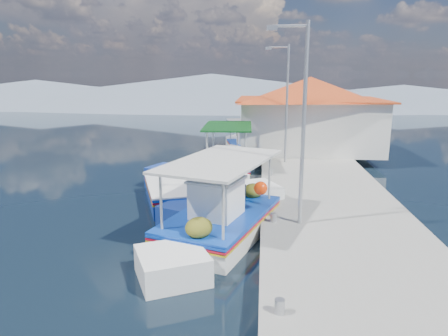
{
  "coord_description": "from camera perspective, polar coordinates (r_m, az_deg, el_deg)",
  "views": [
    {
      "loc": [
        3.4,
        -10.02,
        5.01
      ],
      "look_at": [
        1.86,
        5.88,
        1.3
      ],
      "focal_mm": 32.27,
      "sensor_mm": 36.0,
      "label": 1
    }
  ],
  "objects": [
    {
      "name": "bollards",
      "position": [
        15.89,
        6.76,
        -2.95
      ],
      "size": [
        0.2,
        17.2,
        0.3
      ],
      "color": "#A5A8AD",
      "rests_on": "quay"
    },
    {
      "name": "ground",
      "position": [
        11.71,
        -12.22,
        -12.58
      ],
      "size": [
        160.0,
        160.0,
        0.0
      ],
      "primitive_type": "plane",
      "color": "black",
      "rests_on": "ground"
    },
    {
      "name": "caique_green_canopy",
      "position": [
        20.48,
        0.58,
        0.13
      ],
      "size": [
        2.47,
        7.62,
        2.85
      ],
      "rotation": [
        0.0,
        0.0,
        -0.04
      ],
      "color": "white",
      "rests_on": "ground"
    },
    {
      "name": "harbor_building",
      "position": [
        25.28,
        11.97,
        7.72
      ],
      "size": [
        10.49,
        10.49,
        4.4
      ],
      "color": "silver",
      "rests_on": "quay"
    },
    {
      "name": "lamp_post_far",
      "position": [
        21.08,
        8.66,
        9.78
      ],
      "size": [
        1.21,
        0.14,
        6.0
      ],
      "color": "#A5A8AD",
      "rests_on": "quay"
    },
    {
      "name": "lamp_post_near",
      "position": [
        12.13,
        10.83,
        7.36
      ],
      "size": [
        1.21,
        0.14,
        6.0
      ],
      "color": "#A5A8AD",
      "rests_on": "quay"
    },
    {
      "name": "mountain_ridge",
      "position": [
        66.16,
        8.38,
        10.36
      ],
      "size": [
        171.4,
        96.0,
        5.5
      ],
      "color": "slate",
      "rests_on": "ground"
    },
    {
      "name": "caique_blue_hull",
      "position": [
        16.24,
        -6.88,
        -3.76
      ],
      "size": [
        3.58,
        6.5,
        1.23
      ],
      "rotation": [
        0.0,
        0.0,
        -0.35
      ],
      "color": "navy",
      "rests_on": "ground"
    },
    {
      "name": "main_caique",
      "position": [
        12.86,
        -0.47,
        -7.31
      ],
      "size": [
        4.15,
        7.96,
        2.76
      ],
      "rotation": [
        0.0,
        0.0,
        0.32
      ],
      "color": "white",
      "rests_on": "ground"
    },
    {
      "name": "caique_far",
      "position": [
        26.48,
        3.01,
        3.09
      ],
      "size": [
        2.86,
        6.43,
        2.31
      ],
      "rotation": [
        0.0,
        0.0,
        -0.22
      ],
      "color": "white",
      "rests_on": "ground"
    },
    {
      "name": "quay",
      "position": [
        16.9,
        13.83,
        -3.68
      ],
      "size": [
        5.0,
        44.0,
        0.5
      ],
      "primitive_type": "cube",
      "color": "gray",
      "rests_on": "ground"
    }
  ]
}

